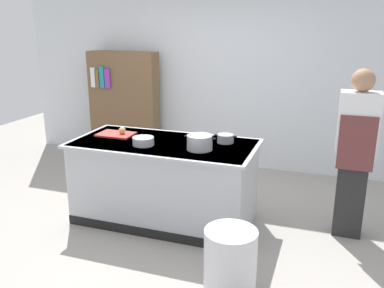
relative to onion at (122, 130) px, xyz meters
The scene contains 11 objects.
ground_plane 1.11m from the onion, 10.29° to the right, with size 10.00×10.00×0.00m, color #9E9991.
back_wall 2.14m from the onion, 74.62° to the left, with size 6.40×0.12×3.00m, color silver.
counter_island 0.75m from the onion, 10.35° to the right, with size 1.98×0.98×0.90m.
cutting_board 0.09m from the onion, behind, with size 0.40×0.28×0.02m, color red.
onion is the anchor object (origin of this frame).
stock_pot 1.02m from the onion, 12.40° to the right, with size 0.32×0.26×0.15m.
sauce_pan 1.18m from the onion, ahead, with size 0.24×0.18×0.09m.
mixing_bowl 0.47m from the onion, 34.14° to the right, with size 0.22×0.22×0.09m, color #B7BABF.
trash_bin 2.03m from the onion, 35.64° to the right, with size 0.43×0.43×0.54m, color silver.
person_chef 2.48m from the onion, ahead, with size 0.38×0.25×1.72m.
bookshelf 1.92m from the onion, 117.57° to the left, with size 1.10×0.31×1.70m.
Camera 1 is at (1.69, -3.92, 2.15)m, focal length 38.87 mm.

